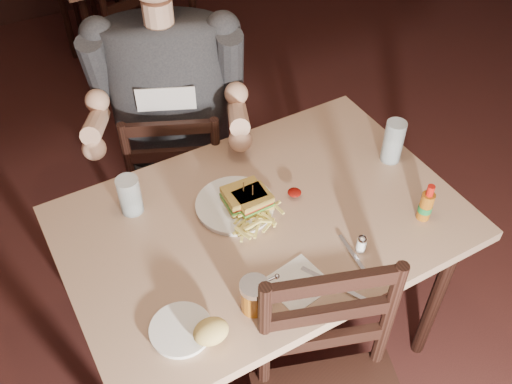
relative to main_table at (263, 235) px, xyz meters
name	(u,v)px	position (x,y,z in m)	size (l,w,h in m)	color
room_shell	(402,73)	(0.22, -0.25, 0.71)	(7.00, 7.00, 7.00)	black
main_table	(263,235)	(0.00, 0.00, 0.00)	(1.30, 0.89, 0.77)	tan
chair_far	(180,176)	(-0.06, 0.65, -0.25)	(0.41, 0.44, 0.88)	black
bg_chair_near	(156,43)	(0.23, 1.70, -0.23)	(0.43, 0.47, 0.93)	black
diner	(166,81)	(-0.08, 0.60, 0.27)	(0.59, 0.46, 1.02)	#2F3235
dinner_plate	(235,206)	(-0.06, 0.09, 0.08)	(0.25, 0.25, 0.01)	white
sandwich_left	(253,197)	(-0.01, 0.05, 0.14)	(0.11, 0.09, 0.10)	gold
sandwich_right	(244,193)	(-0.03, 0.08, 0.14)	(0.12, 0.10, 0.10)	gold
fries_pile	(258,218)	(-0.03, -0.02, 0.11)	(0.22, 0.16, 0.04)	#EFE072
ketchup_dollop	(294,192)	(0.14, 0.04, 0.10)	(0.05, 0.05, 0.01)	maroon
glass_left	(130,195)	(-0.36, 0.23, 0.14)	(0.07, 0.07, 0.14)	silver
glass_right	(393,141)	(0.54, 0.05, 0.16)	(0.07, 0.07, 0.16)	silver
hot_sauce	(427,202)	(0.46, -0.23, 0.15)	(0.04, 0.04, 0.14)	#914E10
salt_shaker	(361,244)	(0.20, -0.25, 0.10)	(0.03, 0.03, 0.06)	white
syrup_dispenser	(254,296)	(-0.18, -0.28, 0.13)	(0.08, 0.08, 0.11)	#914E10
napkin	(298,283)	(-0.03, -0.27, 0.08)	(0.16, 0.15, 0.00)	white
knife	(333,284)	(0.06, -0.32, 0.08)	(0.01, 0.21, 0.01)	silver
fork	(353,254)	(0.17, -0.26, 0.08)	(0.01, 0.16, 0.01)	silver
side_plate	(181,331)	(-0.39, -0.26, 0.08)	(0.17, 0.17, 0.01)	white
bread_roll	(211,331)	(-0.33, -0.32, 0.12)	(0.10, 0.08, 0.06)	tan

